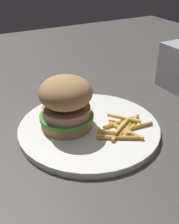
{
  "coord_description": "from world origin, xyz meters",
  "views": [
    {
      "loc": [
        0.23,
        0.39,
        0.3
      ],
      "look_at": [
        0.02,
        0.0,
        0.04
      ],
      "focal_mm": 44.52,
      "sensor_mm": 36.0,
      "label": 1
    }
  ],
  "objects": [
    {
      "name": "napkin_dispenser",
      "position": [
        -0.27,
        -0.06,
        0.05
      ],
      "size": [
        0.06,
        0.09,
        0.11
      ],
      "primitive_type": "cube",
      "rotation": [
        0.0,
        0.0,
        4.72
      ],
      "color": "#B7BABF",
      "rests_on": "ground_plane"
    },
    {
      "name": "sandwich",
      "position": [
        0.05,
        -0.02,
        0.06
      ],
      "size": [
        0.1,
        0.1,
        0.1
      ],
      "color": "tan",
      "rests_on": "plate"
    },
    {
      "name": "ground_plane",
      "position": [
        0.0,
        0.0,
        0.0
      ],
      "size": [
        1.6,
        1.6,
        0.0
      ],
      "primitive_type": "plane",
      "color": "#47423F"
    },
    {
      "name": "fries_pile",
      "position": [
        -0.03,
        0.04,
        0.02
      ],
      "size": [
        0.12,
        0.09,
        0.01
      ],
      "color": "gold",
      "rests_on": "plate"
    },
    {
      "name": "plate",
      "position": [
        0.02,
        0.0,
        0.01
      ],
      "size": [
        0.27,
        0.27,
        0.01
      ],
      "primitive_type": "cylinder",
      "color": "white",
      "rests_on": "ground_plane"
    }
  ]
}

